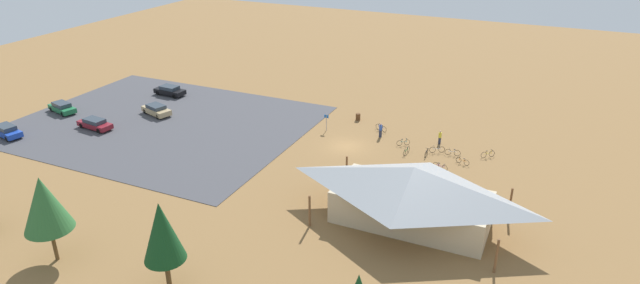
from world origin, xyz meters
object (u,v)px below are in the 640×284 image
Objects in this scene: pine_far_east at (162,232)px; trash_bin at (358,117)px; lot_sign at (326,120)px; car_green_by_curb at (62,107)px; bicycle_yellow_yard_front at (488,154)px; bicycle_white_lone_east at (437,150)px; car_maroon_near_entry at (95,124)px; visitor_by_pavilion at (381,130)px; bike_pavilion at (412,191)px; bicycle_teal_near_sign at (403,142)px; bicycle_silver_yard_left at (453,152)px; car_blue_front_row at (6,131)px; car_tan_far_end at (156,110)px; bicycle_green_trailside at (406,151)px; pine_west at (44,204)px; car_black_inner_stall at (170,90)px; bicycle_black_edge_north at (426,153)px; bicycle_blue_edge_south at (381,128)px; bicycle_purple_yard_right at (440,166)px; visitor_crossing_yard at (440,137)px; bicycle_orange_front_row at (463,161)px.

trash_bin is at bearing -91.54° from pine_far_east.
lot_sign is 36.02m from car_green_by_curb.
bicycle_yellow_yard_front is at bearing -170.11° from car_green_by_curb.
car_maroon_near_entry reaches higher than bicycle_white_lone_east.
bicycle_yellow_yard_front is 0.74× the size of visitor_by_pavilion.
car_maroon_near_entry is at bearing -6.17° from bike_pavilion.
visitor_by_pavilion reaches higher than bicycle_teal_near_sign.
bicycle_silver_yard_left is (-5.81, 0.34, 0.01)m from bicycle_teal_near_sign.
car_blue_front_row is (36.78, 22.60, 0.30)m from trash_bin.
car_tan_far_end is (42.18, 4.91, 0.35)m from bicycle_yellow_yard_front.
car_green_by_curb is at bearing 8.17° from bicycle_green_trailside.
car_tan_far_end is at bearing -16.89° from bike_pavilion.
car_green_by_curb is at bearing 20.60° from car_tan_far_end.
bike_pavilion is 2.19× the size of pine_west.
trash_bin is at bearing -115.10° from lot_sign.
car_black_inner_stall is (28.57, 2.26, 0.29)m from trash_bin.
car_maroon_near_entry is (17.68, -21.54, -4.42)m from pine_west.
bicycle_white_lone_east is 1.65m from bicycle_black_edge_north.
lot_sign reaches higher than bicycle_blue_edge_south.
lot_sign is 0.45× the size of car_blue_front_row.
car_green_by_curb is at bearing 4.91° from bicycle_purple_yard_right.
car_maroon_near_entry reaches higher than bicycle_blue_edge_south.
visitor_crossing_yard reaches higher than bicycle_white_lone_east.
car_maroon_near_entry is at bearing 14.93° from bicycle_white_lone_east.
bicycle_teal_near_sign is at bearing -39.17° from bicycle_purple_yard_right.
bicycle_silver_yard_left reaches higher than bicycle_orange_front_row.
bicycle_yellow_yard_front is 0.76× the size of bicycle_black_edge_north.
bicycle_yellow_yard_front is 0.80× the size of visitor_crossing_yard.
bicycle_teal_near_sign is 4.37m from visitor_crossing_yard.
visitor_by_pavilion is (-41.20, -18.51, 0.21)m from car_blue_front_row.
car_green_by_curb is (45.81, 6.58, 0.38)m from bicycle_green_trailside.
visitor_crossing_yard is (-2.76, -4.31, 0.51)m from bicycle_green_trailside.
bicycle_yellow_yard_front is (-17.12, 4.48, -0.06)m from trash_bin.
bicycle_blue_edge_south is (9.12, -7.44, 0.04)m from bicycle_purple_yard_right.
bicycle_teal_near_sign is 3.47m from visitor_by_pavilion.
car_green_by_curb is (41.08, 11.75, 0.34)m from bicycle_blue_edge_south.
visitor_crossing_yard is at bearing -171.57° from visitor_by_pavilion.
bicycle_purple_yard_right is at bearing -130.50° from pine_west.
car_black_inner_stall is at bearing -4.74° from bicycle_teal_near_sign.
car_tan_far_end is (36.76, 3.80, 0.36)m from bicycle_white_lone_east.
car_blue_front_row is (44.42, 17.34, 0.38)m from bicycle_teal_near_sign.
bicycle_black_edge_north is 4.00m from visitor_crossing_yard.
bike_pavilion reaches higher than lot_sign.
visitor_crossing_yard is (-36.45, -6.33, 0.13)m from car_tan_far_end.
car_green_by_curb reaches higher than bicycle_white_lone_east.
car_black_inner_stall is at bearing -10.06° from bicycle_purple_yard_right.
car_tan_far_end is 2.87× the size of visitor_crossing_yard.
bicycle_black_edge_north is at bearing -5.20° from bicycle_orange_front_row.
car_green_by_curb is (48.00, 6.96, 0.37)m from bicycle_black_edge_north.
trash_bin is 0.19× the size of car_tan_far_end.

